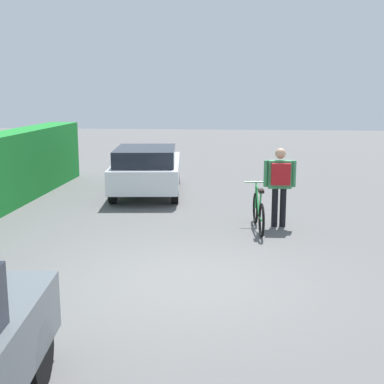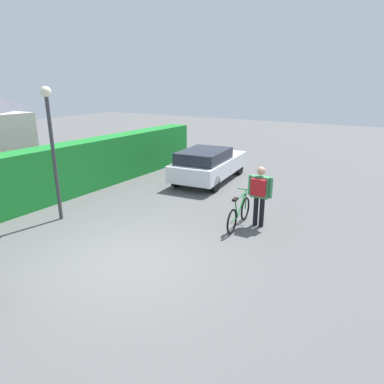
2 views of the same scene
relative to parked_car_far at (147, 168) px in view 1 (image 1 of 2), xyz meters
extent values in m
plane|color=#585858|center=(-6.64, -1.76, -0.71)|extent=(60.00, 60.00, 0.00)
cylinder|color=black|center=(-9.63, -0.65, -0.37)|extent=(0.69, 0.25, 0.67)
cube|color=silver|center=(0.14, 0.02, -0.11)|extent=(4.24, 2.18, 0.60)
cube|color=#1E232D|center=(-0.44, -0.05, 0.40)|extent=(2.35, 1.77, 0.42)
cylinder|color=black|center=(1.43, 0.95, -0.41)|extent=(0.61, 0.24, 0.59)
cylinder|color=black|center=(1.60, -0.61, -0.41)|extent=(0.61, 0.24, 0.59)
cylinder|color=black|center=(-1.32, 0.64, -0.41)|extent=(0.61, 0.24, 0.59)
cylinder|color=black|center=(-1.15, -0.91, -0.41)|extent=(0.61, 0.24, 0.59)
torus|color=black|center=(-3.03, -2.90, -0.37)|extent=(0.67, 0.11, 0.67)
torus|color=black|center=(-4.09, -2.99, -0.37)|extent=(0.67, 0.11, 0.67)
cylinder|color=#268C3F|center=(-3.36, -2.93, -0.11)|extent=(0.68, 0.10, 0.58)
cylinder|color=#268C3F|center=(-3.80, -2.97, -0.12)|extent=(0.26, 0.06, 0.55)
cylinder|color=#268C3F|center=(-3.49, -2.94, 0.13)|extent=(0.83, 0.11, 0.04)
cylinder|color=#268C3F|center=(-3.89, -2.98, -0.38)|extent=(0.41, 0.07, 0.05)
cylinder|color=#268C3F|center=(-3.03, -2.90, -0.10)|extent=(0.04, 0.04, 0.54)
cube|color=black|center=(-3.91, -2.98, 0.18)|extent=(0.23, 0.12, 0.06)
cylinder|color=#268C3F|center=(-3.03, -2.90, 0.20)|extent=(0.07, 0.50, 0.03)
cylinder|color=black|center=(-3.23, -3.29, -0.30)|extent=(0.13, 0.13, 0.82)
cylinder|color=black|center=(-3.22, -3.46, -0.30)|extent=(0.13, 0.13, 0.82)
cube|color=#3F8C59|center=(-3.23, -3.38, 0.40)|extent=(0.22, 0.49, 0.58)
sphere|color=tan|center=(-3.23, -3.38, 0.84)|extent=(0.22, 0.22, 0.22)
cylinder|color=#3F8C59|center=(-3.24, -3.09, 0.42)|extent=(0.09, 0.09, 0.55)
cylinder|color=#3F8C59|center=(-3.22, -3.67, 0.42)|extent=(0.09, 0.09, 0.55)
cube|color=#AD191E|center=(-3.39, -3.39, 0.43)|extent=(0.18, 0.39, 0.44)
camera|label=1|loc=(-14.16, -2.59, 2.15)|focal=49.49mm
camera|label=2|loc=(-11.56, -6.44, 3.02)|focal=32.09mm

